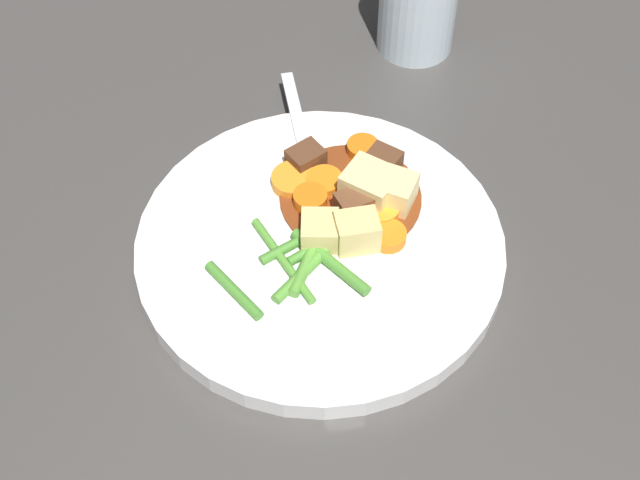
% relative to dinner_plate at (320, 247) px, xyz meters
% --- Properties ---
extents(ground_plane, '(3.00, 3.00, 0.00)m').
position_rel_dinner_plate_xyz_m(ground_plane, '(0.00, 0.00, -0.01)').
color(ground_plane, '#423F3D').
extents(dinner_plate, '(0.28, 0.28, 0.02)m').
position_rel_dinner_plate_xyz_m(dinner_plate, '(0.00, 0.00, 0.00)').
color(dinner_plate, white).
rests_on(dinner_plate, ground_plane).
extents(stew_sauce, '(0.11, 0.11, 0.00)m').
position_rel_dinner_plate_xyz_m(stew_sauce, '(0.05, -0.01, 0.01)').
color(stew_sauce, brown).
rests_on(stew_sauce, dinner_plate).
extents(carrot_slice_0, '(0.03, 0.03, 0.01)m').
position_rel_dinner_plate_xyz_m(carrot_slice_0, '(0.03, 0.02, 0.02)').
color(carrot_slice_0, orange).
rests_on(carrot_slice_0, dinner_plate).
extents(carrot_slice_1, '(0.04, 0.04, 0.01)m').
position_rel_dinner_plate_xyz_m(carrot_slice_1, '(0.02, -0.05, 0.01)').
color(carrot_slice_1, orange).
rests_on(carrot_slice_1, dinner_plate).
extents(carrot_slice_2, '(0.03, 0.03, 0.01)m').
position_rel_dinner_plate_xyz_m(carrot_slice_2, '(0.09, -0.00, 0.01)').
color(carrot_slice_2, orange).
rests_on(carrot_slice_2, dinner_plate).
extents(carrot_slice_3, '(0.04, 0.04, 0.01)m').
position_rel_dinner_plate_xyz_m(carrot_slice_3, '(0.04, -0.03, 0.01)').
color(carrot_slice_3, orange).
rests_on(carrot_slice_3, dinner_plate).
extents(carrot_slice_4, '(0.05, 0.05, 0.01)m').
position_rel_dinner_plate_xyz_m(carrot_slice_4, '(0.04, 0.04, 0.01)').
color(carrot_slice_4, orange).
rests_on(carrot_slice_4, dinner_plate).
extents(carrot_slice_5, '(0.03, 0.03, 0.01)m').
position_rel_dinner_plate_xyz_m(carrot_slice_5, '(0.05, 0.02, 0.01)').
color(carrot_slice_5, orange).
rests_on(carrot_slice_5, dinner_plate).
extents(potato_chunk_0, '(0.03, 0.03, 0.03)m').
position_rel_dinner_plate_xyz_m(potato_chunk_0, '(0.05, -0.04, 0.02)').
color(potato_chunk_0, '#EAD68C').
rests_on(potato_chunk_0, dinner_plate).
extents(potato_chunk_1, '(0.04, 0.04, 0.02)m').
position_rel_dinner_plate_xyz_m(potato_chunk_1, '(0.00, 0.00, 0.02)').
color(potato_chunk_1, '#E5CC7A').
rests_on(potato_chunk_1, dinner_plate).
extents(potato_chunk_2, '(0.04, 0.04, 0.03)m').
position_rel_dinner_plate_xyz_m(potato_chunk_2, '(0.01, -0.03, 0.02)').
color(potato_chunk_2, '#E5CC7A').
rests_on(potato_chunk_2, dinner_plate).
extents(potato_chunk_3, '(0.04, 0.04, 0.03)m').
position_rel_dinner_plate_xyz_m(potato_chunk_3, '(0.05, -0.02, 0.02)').
color(potato_chunk_3, '#EAD68C').
rests_on(potato_chunk_3, dinner_plate).
extents(meat_chunk_0, '(0.03, 0.03, 0.02)m').
position_rel_dinner_plate_xyz_m(meat_chunk_0, '(0.08, -0.02, 0.02)').
color(meat_chunk_0, '#56331E').
rests_on(meat_chunk_0, dinner_plate).
extents(meat_chunk_1, '(0.03, 0.03, 0.02)m').
position_rel_dinner_plate_xyz_m(meat_chunk_1, '(0.07, 0.04, 0.02)').
color(meat_chunk_1, '#56331E').
rests_on(meat_chunk_1, dinner_plate).
extents(meat_chunk_2, '(0.03, 0.03, 0.02)m').
position_rel_dinner_plate_xyz_m(meat_chunk_2, '(0.03, -0.02, 0.02)').
color(meat_chunk_2, brown).
rests_on(meat_chunk_2, dinner_plate).
extents(green_bean_0, '(0.06, 0.07, 0.01)m').
position_rel_dinner_plate_xyz_m(green_bean_0, '(-0.03, 0.02, 0.01)').
color(green_bean_0, '#599E38').
rests_on(green_bean_0, dinner_plate).
extents(green_bean_1, '(0.05, 0.04, 0.01)m').
position_rel_dinner_plate_xyz_m(green_bean_1, '(-0.01, 0.02, 0.01)').
color(green_bean_1, '#4C8E33').
rests_on(green_bean_1, dinner_plate).
extents(green_bean_2, '(0.03, 0.06, 0.01)m').
position_rel_dinner_plate_xyz_m(green_bean_2, '(-0.07, 0.04, 0.01)').
color(green_bean_2, '#4C8E33').
rests_on(green_bean_2, dinner_plate).
extents(green_bean_3, '(0.06, 0.03, 0.01)m').
position_rel_dinner_plate_xyz_m(green_bean_3, '(-0.04, 0.00, 0.01)').
color(green_bean_3, '#599E38').
rests_on(green_bean_3, dinner_plate).
extents(green_bean_4, '(0.04, 0.07, 0.01)m').
position_rel_dinner_plate_xyz_m(green_bean_4, '(-0.02, -0.02, 0.01)').
color(green_bean_4, '#4C8E33').
rests_on(green_bean_4, dinner_plate).
extents(green_bean_5, '(0.05, 0.01, 0.01)m').
position_rel_dinner_plate_xyz_m(green_bean_5, '(-0.03, -0.00, 0.01)').
color(green_bean_5, '#599E38').
rests_on(green_bean_5, dinner_plate).
extents(green_bean_6, '(0.06, 0.05, 0.01)m').
position_rel_dinner_plate_xyz_m(green_bean_6, '(0.00, -0.01, 0.01)').
color(green_bean_6, '#4C8E33').
rests_on(green_bean_6, dinner_plate).
extents(fork, '(0.16, 0.11, 0.00)m').
position_rel_dinner_plate_xyz_m(fork, '(0.08, 0.04, 0.01)').
color(fork, silver).
rests_on(fork, dinner_plate).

